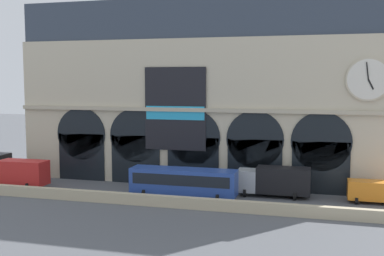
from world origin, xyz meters
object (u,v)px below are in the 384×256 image
bus_center (183,182)px  van_east (375,191)px  box_truck_west (16,172)px  box_truck_mideast (275,181)px

bus_center → van_east: 19.08m
box_truck_west → van_east: size_ratio=1.44×
bus_center → box_truck_mideast: 9.56m
box_truck_west → bus_center: size_ratio=0.68×
van_east → bus_center: bearing=-170.3°
van_east → box_truck_west: bearing=-175.3°
box_truck_mideast → van_east: box_truck_mideast is taller
bus_center → box_truck_mideast: size_ratio=1.47×
bus_center → box_truck_mideast: (8.96, 3.32, -0.08)m
box_truck_west → box_truck_mideast: size_ratio=1.00×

